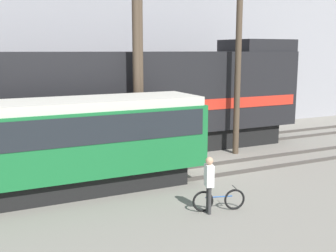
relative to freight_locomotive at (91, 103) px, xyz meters
name	(u,v)px	position (x,y,z in m)	size (l,w,h in m)	color
ground_plane	(200,168)	(3.46, -3.59, -2.47)	(120.00, 120.00, 0.00)	gray
track_near	(208,170)	(3.46, -4.20, -2.40)	(60.00, 1.50, 0.14)	#47423D
track_far	(163,149)	(3.46, 0.00, -2.40)	(60.00, 1.51, 0.14)	#47423D
building_backdrop	(112,25)	(3.46, 7.32, 3.81)	(43.27, 6.00, 12.56)	#99999E
freight_locomotive	(91,103)	(0.00, 0.00, 0.00)	(20.98, 3.04, 5.30)	black
streetcar	(41,143)	(-2.86, -4.20, -0.66)	(11.07, 2.54, 3.16)	black
bicycle	(219,200)	(1.65, -7.83, -2.14)	(1.59, 0.60, 0.71)	black
person	(209,179)	(1.27, -7.87, -1.42)	(0.31, 0.41, 1.72)	#333333
utility_pole_left	(137,71)	(1.32, -2.10, 1.47)	(0.32, 0.32, 7.87)	#4C3D2D
utility_pole_center	(140,48)	(1.47, -2.10, 2.39)	(0.27, 0.27, 9.71)	#4C3D2D
utility_pole_right	(238,74)	(6.24, -2.10, 1.22)	(0.28, 0.28, 7.37)	#4C3D2D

